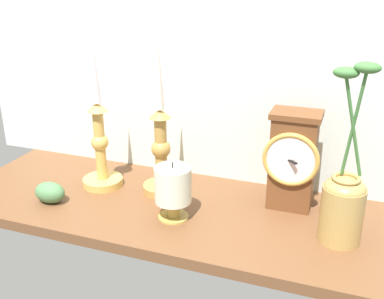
{
  "coord_description": "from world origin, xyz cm",
  "views": [
    {
      "loc": [
        35.72,
        -84.35,
        50.02
      ],
      "look_at": [
        5.11,
        0.0,
        14.0
      ],
      "focal_mm": 43.35,
      "sensor_mm": 36.0,
      "label": 1
    }
  ],
  "objects_px": {
    "candlestick_tall_left": "(100,142)",
    "candlestick_tall_center": "(161,149)",
    "mantel_clock": "(293,160)",
    "brass_vase_jar": "(343,201)",
    "pillar_candle_front": "(173,188)"
  },
  "relations": [
    {
      "from": "mantel_clock",
      "to": "brass_vase_jar",
      "type": "distance_m",
      "value": 0.15
    },
    {
      "from": "brass_vase_jar",
      "to": "candlestick_tall_center",
      "type": "bearing_deg",
      "value": 169.74
    },
    {
      "from": "brass_vase_jar",
      "to": "pillar_candle_front",
      "type": "xyz_separation_m",
      "value": [
        -0.33,
        -0.03,
        -0.02
      ]
    },
    {
      "from": "candlestick_tall_left",
      "to": "mantel_clock",
      "type": "bearing_deg",
      "value": 6.1
    },
    {
      "from": "brass_vase_jar",
      "to": "pillar_candle_front",
      "type": "bearing_deg",
      "value": -174.87
    },
    {
      "from": "candlestick_tall_left",
      "to": "pillar_candle_front",
      "type": "xyz_separation_m",
      "value": [
        0.22,
        -0.09,
        -0.04
      ]
    },
    {
      "from": "mantel_clock",
      "to": "candlestick_tall_left",
      "type": "distance_m",
      "value": 0.44
    },
    {
      "from": "candlestick_tall_left",
      "to": "pillar_candle_front",
      "type": "distance_m",
      "value": 0.24
    },
    {
      "from": "candlestick_tall_left",
      "to": "brass_vase_jar",
      "type": "bearing_deg",
      "value": -5.8
    },
    {
      "from": "mantel_clock",
      "to": "brass_vase_jar",
      "type": "bearing_deg",
      "value": -42.76
    },
    {
      "from": "candlestick_tall_left",
      "to": "candlestick_tall_center",
      "type": "xyz_separation_m",
      "value": [
        0.15,
        0.02,
        -0.0
      ]
    },
    {
      "from": "mantel_clock",
      "to": "candlestick_tall_center",
      "type": "height_order",
      "value": "candlestick_tall_center"
    },
    {
      "from": "mantel_clock",
      "to": "brass_vase_jar",
      "type": "height_order",
      "value": "brass_vase_jar"
    },
    {
      "from": "candlestick_tall_left",
      "to": "candlestick_tall_center",
      "type": "relative_size",
      "value": 1.02
    },
    {
      "from": "candlestick_tall_center",
      "to": "pillar_candle_front",
      "type": "distance_m",
      "value": 0.13
    }
  ]
}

